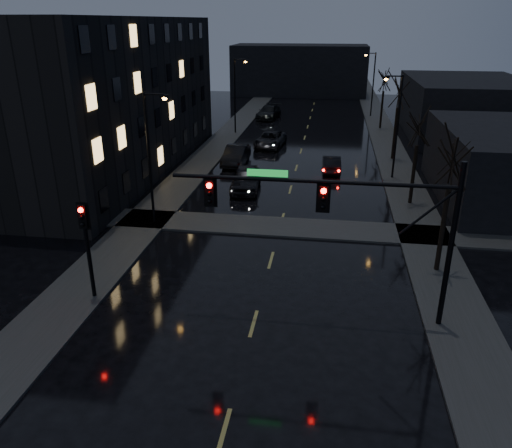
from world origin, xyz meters
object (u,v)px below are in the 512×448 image
(lead_car, at_px, (331,164))
(oncoming_car_d, at_px, (269,112))
(oncoming_car_c, at_px, (270,139))
(oncoming_car_a, at_px, (246,179))
(oncoming_car_b, at_px, (236,155))

(lead_car, bearing_deg, oncoming_car_d, -73.34)
(oncoming_car_c, distance_m, lead_car, 10.03)
(oncoming_car_a, relative_size, oncoming_car_b, 1.01)
(oncoming_car_d, bearing_deg, lead_car, -62.93)
(oncoming_car_b, relative_size, oncoming_car_d, 0.88)
(oncoming_car_a, distance_m, lead_car, 8.57)
(lead_car, bearing_deg, oncoming_car_a, 40.53)
(oncoming_car_d, xyz_separation_m, lead_car, (8.23, -23.41, -0.15))
(oncoming_car_a, relative_size, lead_car, 1.23)
(oncoming_car_a, xyz_separation_m, oncoming_car_d, (-1.98, 29.27, -0.04))
(oncoming_car_c, height_order, oncoming_car_d, oncoming_car_d)
(oncoming_car_a, bearing_deg, oncoming_car_b, 102.64)
(oncoming_car_b, height_order, lead_car, oncoming_car_b)
(oncoming_car_c, relative_size, oncoming_car_d, 0.95)
(oncoming_car_c, distance_m, oncoming_car_d, 15.60)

